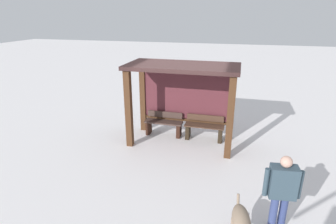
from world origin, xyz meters
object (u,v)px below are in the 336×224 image
(person_walking, at_px, (282,189))
(dog, at_px, (242,224))
(bench_center_inside, at_px, (204,129))
(bus_shelter, at_px, (183,85))
(bench_left_inside, at_px, (164,125))

(person_walking, relative_size, dog, 1.40)
(bench_center_inside, relative_size, dog, 1.11)
(person_walking, bearing_deg, bus_shelter, 126.29)
(bench_center_inside, distance_m, person_walking, 4.04)
(dog, bearing_deg, bench_center_inside, 105.89)
(bus_shelter, xyz_separation_m, dog, (1.84, -3.95, -1.30))
(person_walking, xyz_separation_m, dog, (-0.65, -0.56, -0.43))
(bench_left_inside, distance_m, person_walking, 4.78)
(bench_left_inside, xyz_separation_m, dog, (2.51, -4.12, 0.11))
(bus_shelter, relative_size, dog, 2.93)
(bench_left_inside, bearing_deg, bench_center_inside, 0.14)
(dog, bearing_deg, person_walking, 41.10)
(bus_shelter, xyz_separation_m, bench_left_inside, (-0.67, 0.17, -1.41))
(bus_shelter, relative_size, bench_center_inside, 2.63)
(bench_center_inside, height_order, person_walking, person_walking)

